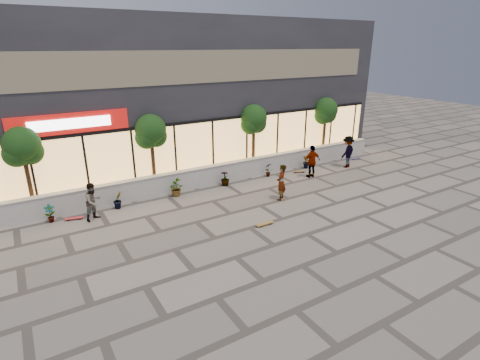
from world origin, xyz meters
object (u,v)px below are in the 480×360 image
tree_midwest (151,133)px  skater_left (93,202)px  tree_east (326,112)px  skater_right_near (312,161)px  skateboard_right_far (355,158)px  skater_center (281,182)px  tree_mideast (254,121)px  skateboard_left (74,218)px  skateboard_right_near (299,171)px  skateboard_center (265,224)px  tree_west (22,149)px  skater_right_far (347,152)px

tree_midwest → skater_left: size_ratio=2.38×
tree_east → skater_right_near: tree_east is taller
tree_east → skateboard_right_far: size_ratio=5.50×
skater_left → skater_center: bearing=-45.4°
tree_mideast → tree_east: same height
skater_left → skater_right_near: 11.57m
skater_right_near → skateboard_left: bearing=-0.1°
skateboard_right_near → skater_center: bearing=-119.1°
skater_center → skateboard_center: 3.03m
tree_east → skateboard_right_far: (1.51, -1.50, -2.92)m
tree_west → skater_right_near: tree_west is taller
tree_west → tree_mideast: (11.50, 0.00, 0.00)m
skater_center → skateboard_right_near: 4.37m
tree_west → skateboard_left: bearing=-47.7°
tree_mideast → skateboard_right_near: 3.98m
skateboard_center → skateboard_right_near: (5.62, 4.53, -0.01)m
tree_mideast → tree_east: 5.50m
tree_east → tree_mideast: bearing=180.0°
skateboard_right_far → skater_right_far: bearing=-145.5°
tree_west → skater_right_near: bearing=-10.8°
tree_mideast → skater_right_near: size_ratio=2.13×
skateboard_right_near → skateboard_right_far: (4.87, 0.16, -0.00)m
skateboard_left → skateboard_right_near: 12.28m
skater_right_near → skateboard_right_far: bearing=-162.0°
tree_mideast → skateboard_center: 7.67m
tree_mideast → skater_center: 4.95m
skater_right_near → skater_center: bearing=31.3°
tree_west → skateboard_right_near: size_ratio=5.19×
skater_right_far → skateboard_right_near: (-3.13, 0.67, -0.89)m
tree_west → skater_center: (10.26, -4.31, -2.11)m
tree_east → skater_right_near: 4.68m
skater_right_near → skateboard_center: (-5.68, -3.58, -0.84)m
skater_right_far → skateboard_center: 9.60m
tree_midwest → skater_center: size_ratio=2.24×
tree_west → skateboard_left: size_ratio=5.02×
tree_mideast → skater_right_near: bearing=-49.8°
skateboard_left → skater_right_near: bearing=8.7°
tree_east → skateboard_right_far: 3.61m
skater_left → skateboard_right_near: 11.51m
tree_midwest → tree_west: bearing=180.0°
skater_right_near → skateboard_right_far: size_ratio=2.59×
skateboard_right_far → skater_left: bearing=-169.6°
tree_west → tree_east: (17.00, 0.00, 0.00)m
tree_midwest → skateboard_center: (2.52, -6.19, -2.90)m
skater_left → tree_mideast: bearing=-17.4°
tree_east → skater_center: tree_east is taller
skater_center → skateboard_left: bearing=-55.2°
skater_right_far → skater_left: bearing=-17.8°
skateboard_left → tree_east: bearing=19.3°
skater_center → skater_right_near: bearing=168.5°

